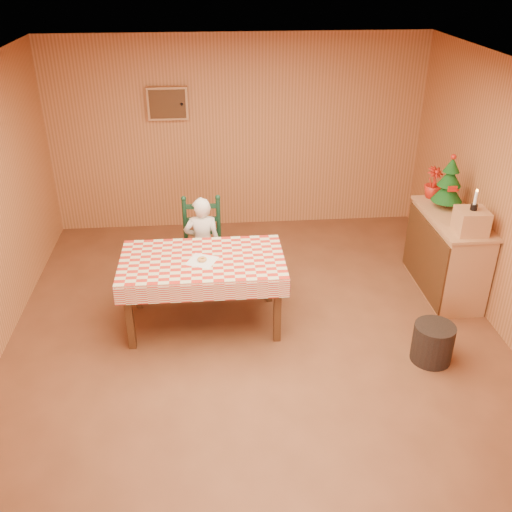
{
  "coord_description": "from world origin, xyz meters",
  "views": [
    {
      "loc": [
        -0.41,
        -4.5,
        3.49
      ],
      "look_at": [
        0.0,
        0.2,
        0.95
      ],
      "focal_mm": 40.0,
      "sensor_mm": 36.0,
      "label": 1
    }
  ],
  "objects": [
    {
      "name": "donut",
      "position": [
        -0.51,
        0.48,
        0.79
      ],
      "size": [
        0.11,
        0.11,
        0.03
      ],
      "primitive_type": "torus",
      "rotation": [
        0.0,
        0.0,
        -0.16
      ],
      "color": "#D9974E",
      "rests_on": "napkin"
    },
    {
      "name": "crate",
      "position": [
        2.23,
        0.56,
        1.06
      ],
      "size": [
        0.32,
        0.32,
        0.25
      ],
      "primitive_type": "cube",
      "rotation": [
        0.0,
        0.0,
        -0.05
      ],
      "color": "tan",
      "rests_on": "shelf_unit"
    },
    {
      "name": "ground",
      "position": [
        0.0,
        0.0,
        0.0
      ],
      "size": [
        6.0,
        6.0,
        0.0
      ],
      "primitive_type": "plane",
      "color": "brown",
      "rests_on": "ground"
    },
    {
      "name": "candle_set",
      "position": [
        2.23,
        0.56,
        1.24
      ],
      "size": [
        0.07,
        0.07,
        0.22
      ],
      "color": "black",
      "rests_on": "crate"
    },
    {
      "name": "christmas_tree",
      "position": [
        2.23,
        1.21,
        1.21
      ],
      "size": [
        0.34,
        0.34,
        0.62
      ],
      "color": "#4A2913",
      "rests_on": "shelf_unit"
    },
    {
      "name": "cabin_walls",
      "position": [
        -0.0,
        0.53,
        1.83
      ],
      "size": [
        5.1,
        6.05,
        2.65
      ],
      "color": "#B36E40",
      "rests_on": "ground"
    },
    {
      "name": "napkin",
      "position": [
        -0.51,
        0.48,
        0.77
      ],
      "size": [
        0.34,
        0.34,
        0.0
      ],
      "primitive_type": "cube",
      "rotation": [
        0.0,
        0.0,
        -0.43
      ],
      "color": "white",
      "rests_on": "dining_table"
    },
    {
      "name": "ladder_chair",
      "position": [
        -0.51,
        1.31,
        0.5
      ],
      "size": [
        0.44,
        0.4,
        1.08
      ],
      "color": "black",
      "rests_on": "ground"
    },
    {
      "name": "shelf_unit",
      "position": [
        2.22,
        0.96,
        0.47
      ],
      "size": [
        0.54,
        1.24,
        0.93
      ],
      "color": "tan",
      "rests_on": "ground"
    },
    {
      "name": "flower_arrangement",
      "position": [
        2.18,
        1.51,
        1.11
      ],
      "size": [
        0.27,
        0.27,
        0.36
      ],
      "primitive_type": "imported",
      "rotation": [
        0.0,
        0.0,
        0.4
      ],
      "color": "#B21C10",
      "rests_on": "shelf_unit"
    },
    {
      "name": "seated_child",
      "position": [
        -0.51,
        1.26,
        0.56
      ],
      "size": [
        0.41,
        0.27,
        1.12
      ],
      "primitive_type": "imported",
      "rotation": [
        0.0,
        0.0,
        3.14
      ],
      "color": "silver",
      "rests_on": "ground"
    },
    {
      "name": "storage_bin",
      "position": [
        1.65,
        -0.28,
        0.19
      ],
      "size": [
        0.5,
        0.5,
        0.39
      ],
      "primitive_type": "cylinder",
      "rotation": [
        0.0,
        0.0,
        0.38
      ],
      "color": "black",
      "rests_on": "ground"
    },
    {
      "name": "dining_table",
      "position": [
        -0.51,
        0.53,
        0.69
      ],
      "size": [
        1.66,
        0.96,
        0.77
      ],
      "color": "#4A2913",
      "rests_on": "ground"
    }
  ]
}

